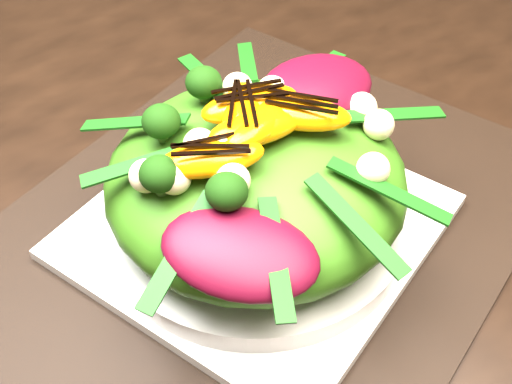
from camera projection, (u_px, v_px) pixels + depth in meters
placemat at (256, 232)px, 0.50m from camera, size 0.53×0.46×0.00m
plate_base at (256, 226)px, 0.50m from camera, size 0.29×0.29×0.01m
salad_bowl at (256, 215)px, 0.49m from camera, size 0.28×0.28×0.02m
lettuce_mound at (256, 180)px, 0.46m from camera, size 0.25×0.25×0.08m
radicchio_leaf at (317, 87)px, 0.47m from camera, size 0.09×0.06×0.02m
orange_segment at (217, 108)px, 0.44m from camera, size 0.07×0.04×0.02m
broccoli_floret at (160, 145)px, 0.41m from camera, size 0.04×0.04×0.03m
macadamia_nut at (322, 136)px, 0.42m from camera, size 0.03×0.03×0.02m
balsamic_drizzle at (217, 97)px, 0.44m from camera, size 0.04×0.01×0.00m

